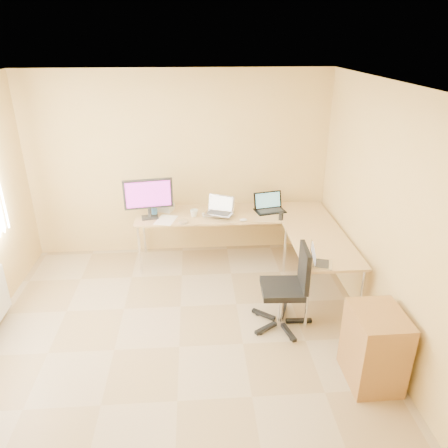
{
  "coord_description": "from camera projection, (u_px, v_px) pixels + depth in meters",
  "views": [
    {
      "loc": [
        0.21,
        -3.54,
        3.0
      ],
      "look_at": [
        0.55,
        1.1,
        0.9
      ],
      "focal_mm": 34.0,
      "sensor_mm": 36.0,
      "label": 1
    }
  ],
  "objects": [
    {
      "name": "cd_stack",
      "position": [
        184.0,
        222.0,
        5.55
      ],
      "size": [
        0.15,
        0.15,
        0.03
      ],
      "primitive_type": "cylinder",
      "rotation": [
        0.0,
        0.0,
        -0.15
      ],
      "color": "silver",
      "rests_on": "desk_main"
    },
    {
      "name": "keyboard",
      "position": [
        218.0,
        214.0,
        5.8
      ],
      "size": [
        0.44,
        0.16,
        0.02
      ],
      "primitive_type": "cube",
      "rotation": [
        0.0,
        0.0,
        0.1
      ],
      "color": "white",
      "rests_on": "desk_main"
    },
    {
      "name": "laptop_return",
      "position": [
        322.0,
        257.0,
        4.51
      ],
      "size": [
        0.34,
        0.3,
        0.19
      ],
      "primitive_type": "cube",
      "rotation": [
        0.0,
        0.0,
        1.26
      ],
      "color": "silver",
      "rests_on": "desk_return"
    },
    {
      "name": "ceiling",
      "position": [
        165.0,
        88.0,
        3.37
      ],
      "size": [
        4.5,
        4.5,
        0.0
      ],
      "primitive_type": "plane",
      "rotation": [
        3.14,
        0.0,
        0.0
      ],
      "color": "white",
      "rests_on": "ground"
    },
    {
      "name": "cabinet",
      "position": [
        374.0,
        348.0,
        3.88
      ],
      "size": [
        0.45,
        0.56,
        0.77
      ],
      "primitive_type": "cube",
      "rotation": [
        0.0,
        0.0,
        0.01
      ],
      "color": "#936033",
      "rests_on": "ground"
    },
    {
      "name": "water_bottle",
      "position": [
        154.0,
        205.0,
        5.74
      ],
      "size": [
        0.11,
        0.11,
        0.28
      ],
      "primitive_type": "cylinder",
      "rotation": [
        0.0,
        0.0,
        0.43
      ],
      "color": "#4280BE",
      "rests_on": "desk_main"
    },
    {
      "name": "laptop_center",
      "position": [
        219.0,
        206.0,
        5.67
      ],
      "size": [
        0.44,
        0.4,
        0.23
      ],
      "primitive_type": "cube",
      "rotation": [
        0.0,
        0.0,
        -0.41
      ],
      "color": "#9A9AA6",
      "rests_on": "desk_main"
    },
    {
      "name": "floor",
      "position": [
        179.0,
        347.0,
        4.44
      ],
      "size": [
        4.5,
        4.5,
        0.0
      ],
      "primitive_type": "plane",
      "color": "tan",
      "rests_on": "ground"
    },
    {
      "name": "monitor",
      "position": [
        149.0,
        199.0,
        5.59
      ],
      "size": [
        0.67,
        0.3,
        0.55
      ],
      "primitive_type": "cube",
      "rotation": [
        0.0,
        0.0,
        0.15
      ],
      "color": "black",
      "rests_on": "desk_main"
    },
    {
      "name": "laptop_black",
      "position": [
        270.0,
        203.0,
        5.86
      ],
      "size": [
        0.46,
        0.38,
        0.26
      ],
      "primitive_type": "cube",
      "rotation": [
        0.0,
        0.0,
        0.21
      ],
      "color": "black",
      "rests_on": "desk_main"
    },
    {
      "name": "white_box",
      "position": [
        164.0,
        207.0,
        5.93
      ],
      "size": [
        0.3,
        0.26,
        0.09
      ],
      "primitive_type": "cube",
      "rotation": [
        0.0,
        0.0,
        -0.38
      ],
      "color": "white",
      "rests_on": "desk_main"
    },
    {
      "name": "black_cup",
      "position": [
        281.0,
        216.0,
        5.62
      ],
      "size": [
        0.06,
        0.06,
        0.1
      ],
      "primitive_type": "cylinder",
      "rotation": [
        0.0,
        0.0,
        0.07
      ],
      "color": "black",
      "rests_on": "desk_main"
    },
    {
      "name": "papers",
      "position": [
        166.0,
        220.0,
        5.63
      ],
      "size": [
        0.32,
        0.38,
        0.01
      ],
      "primitive_type": "cube",
      "rotation": [
        0.0,
        0.0,
        -0.29
      ],
      "color": "white",
      "rests_on": "desk_main"
    },
    {
      "name": "mug",
      "position": [
        194.0,
        213.0,
        5.72
      ],
      "size": [
        0.12,
        0.12,
        0.1
      ],
      "primitive_type": "imported",
      "rotation": [
        0.0,
        0.0,
        -0.17
      ],
      "color": "silver",
      "rests_on": "desk_main"
    },
    {
      "name": "office_chair",
      "position": [
        282.0,
        286.0,
        4.58
      ],
      "size": [
        0.61,
        0.61,
        0.97
      ],
      "primitive_type": "cube",
      "rotation": [
        0.0,
        0.0,
        -0.05
      ],
      "color": "black",
      "rests_on": "ground"
    },
    {
      "name": "desk_return",
      "position": [
        319.0,
        270.0,
        5.17
      ],
      "size": [
        0.7,
        1.3,
        0.73
      ],
      "primitive_type": "cube",
      "color": "tan",
      "rests_on": "ground"
    },
    {
      "name": "wall_right",
      "position": [
        394.0,
        228.0,
        4.04
      ],
      "size": [
        0.0,
        4.5,
        4.5
      ],
      "primitive_type": "plane",
      "rotation": [
        1.57,
        0.0,
        -1.57
      ],
      "color": "#E1BE79",
      "rests_on": "ground"
    },
    {
      "name": "book_stack",
      "position": [
        224.0,
        212.0,
        5.83
      ],
      "size": [
        0.26,
        0.3,
        0.04
      ],
      "primitive_type": "cube",
      "rotation": [
        0.0,
        0.0,
        -0.31
      ],
      "color": "#227978",
      "rests_on": "desk_main"
    },
    {
      "name": "desk_fan",
      "position": [
        152.0,
        200.0,
        5.92
      ],
      "size": [
        0.28,
        0.28,
        0.29
      ],
      "primitive_type": "cylinder",
      "rotation": [
        0.0,
        0.0,
        0.24
      ],
      "color": "silver",
      "rests_on": "desk_main"
    },
    {
      "name": "mouse",
      "position": [
        243.0,
        220.0,
        5.6
      ],
      "size": [
        0.11,
        0.08,
        0.04
      ],
      "primitive_type": "ellipsoid",
      "rotation": [
        0.0,
        0.0,
        0.18
      ],
      "color": "white",
      "rests_on": "desk_main"
    },
    {
      "name": "wall_back",
      "position": [
        179.0,
        166.0,
        5.95
      ],
      "size": [
        4.5,
        0.0,
        4.5
      ],
      "primitive_type": "plane",
      "rotation": [
        1.57,
        0.0,
        0.0
      ],
      "color": "#E1BE79",
      "rests_on": "ground"
    },
    {
      "name": "desk_main",
      "position": [
        232.0,
        236.0,
        6.02
      ],
      "size": [
        2.65,
        0.7,
        0.73
      ],
      "primitive_type": "cube",
      "color": "tan",
      "rests_on": "ground"
    }
  ]
}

